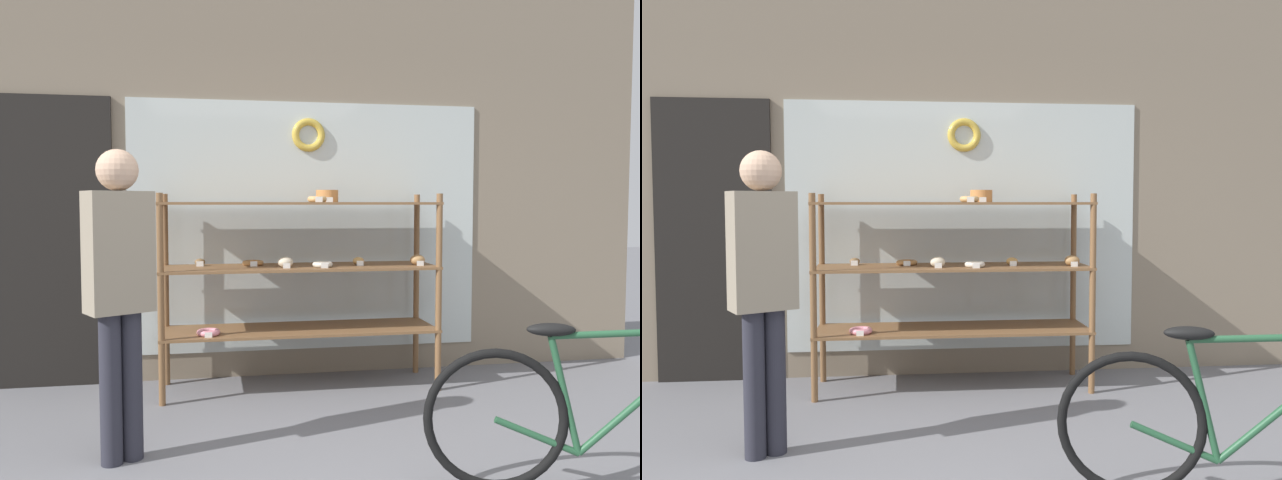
{
  "view_description": "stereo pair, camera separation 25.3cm",
  "coord_description": "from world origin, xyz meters",
  "views": [
    {
      "loc": [
        -0.55,
        -2.06,
        1.33
      ],
      "look_at": [
        0.04,
        1.28,
        1.13
      ],
      "focal_mm": 35.0,
      "sensor_mm": 36.0,
      "label": 1
    },
    {
      "loc": [
        -0.3,
        -2.09,
        1.33
      ],
      "look_at": [
        0.04,
        1.28,
        1.13
      ],
      "focal_mm": 35.0,
      "sensor_mm": 36.0,
      "label": 2
    }
  ],
  "objects": [
    {
      "name": "bicycle",
      "position": [
        1.26,
        0.45,
        0.36
      ],
      "size": [
        1.7,
        0.56,
        0.8
      ],
      "rotation": [
        0.0,
        0.0,
        -0.24
      ],
      "color": "black",
      "rests_on": "ground_plane"
    },
    {
      "name": "pedestrian",
      "position": [
        -1.0,
        1.21,
        0.94
      ],
      "size": [
        0.37,
        0.31,
        1.6
      ],
      "rotation": [
        0.0,
        0.0,
        0.51
      ],
      "color": "#282833",
      "rests_on": "ground_plane"
    },
    {
      "name": "display_case",
      "position": [
        0.09,
        2.33,
        0.87
      ],
      "size": [
        1.95,
        0.53,
        1.43
      ],
      "color": "brown",
      "rests_on": "ground_plane"
    },
    {
      "name": "storefront_facade",
      "position": [
        -0.04,
        2.73,
        1.64
      ],
      "size": [
        5.91,
        0.13,
        3.37
      ],
      "color": "gray",
      "rests_on": "ground_plane"
    }
  ]
}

